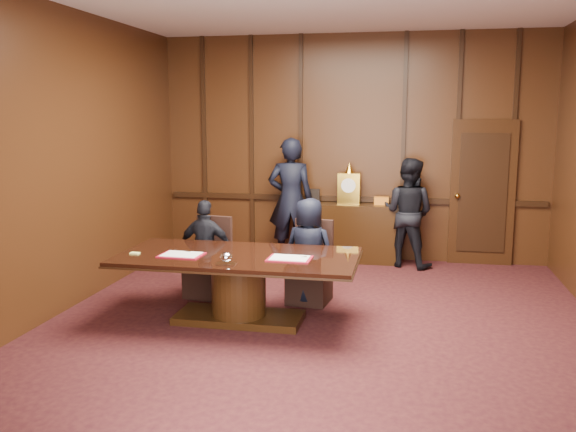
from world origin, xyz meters
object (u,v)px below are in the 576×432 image
object	(u,v)px
conference_table	(239,277)
signatory_left	(206,249)
sideboard	(348,230)
signatory_right	(309,251)
witness_right	(408,213)
witness_left	(291,200)

from	to	relation	value
conference_table	signatory_left	size ratio (longest dim) A/B	2.13
sideboard	conference_table	distance (m)	3.20
signatory_left	conference_table	bearing A→B (deg)	130.82
conference_table	signatory_right	size ratio (longest dim) A/B	2.03
conference_table	signatory_left	world-z (taller)	signatory_left
conference_table	witness_right	distance (m)	3.44
conference_table	witness_left	bearing A→B (deg)	89.77
signatory_left	signatory_right	xyz separation A→B (m)	(1.30, 0.00, 0.03)
sideboard	signatory_right	xyz separation A→B (m)	(-0.25, -2.27, 0.16)
sideboard	witness_right	xyz separation A→B (m)	(0.90, -0.16, 0.33)
sideboard	witness_right	bearing A→B (deg)	-10.02
sideboard	signatory_left	distance (m)	2.75
signatory_right	witness_left	distance (m)	2.23
witness_left	witness_right	world-z (taller)	witness_left
signatory_left	witness_left	distance (m)	2.24
sideboard	conference_table	bearing A→B (deg)	-106.34
signatory_right	sideboard	bearing A→B (deg)	-85.16
sideboard	witness_right	world-z (taller)	witness_right
sideboard	witness_right	distance (m)	0.98
signatory_right	witness_right	world-z (taller)	witness_right
signatory_left	witness_left	size ratio (longest dim) A/B	0.64
sideboard	signatory_right	size ratio (longest dim) A/B	1.24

